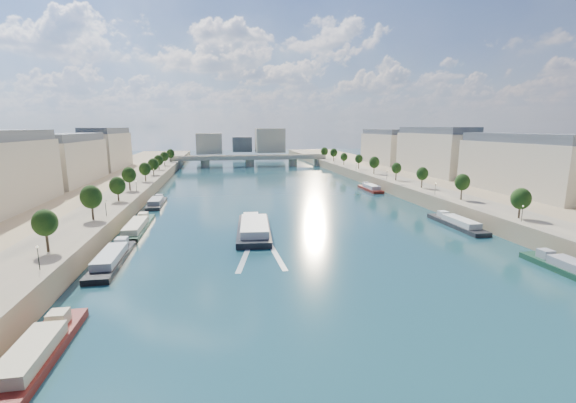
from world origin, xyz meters
name	(u,v)px	position (x,y,z in m)	size (l,w,h in m)	color
ground	(282,205)	(0.00, 100.00, 0.00)	(700.00, 700.00, 0.00)	#0B2334
quay_left	(70,206)	(-72.00, 100.00, 2.50)	(44.00, 520.00, 5.00)	#9E8460
quay_right	(458,193)	(72.00, 100.00, 2.50)	(44.00, 520.00, 5.00)	#9E8460
pave_left	(117,197)	(-57.00, 100.00, 5.05)	(14.00, 520.00, 0.10)	gray
pave_right	(424,188)	(57.00, 100.00, 5.05)	(14.00, 520.00, 0.10)	gray
trees_left	(123,180)	(-55.00, 102.00, 10.48)	(4.80, 268.80, 8.26)	#382B1E
trees_right	(408,171)	(55.00, 110.00, 10.48)	(4.80, 268.80, 8.26)	#382B1E
lamps_left	(123,194)	(-52.50, 90.00, 7.78)	(0.36, 200.36, 4.28)	black
lamps_right	(408,179)	(52.50, 105.00, 7.78)	(0.36, 200.36, 4.28)	black
buildings_left	(39,162)	(-85.00, 112.00, 16.45)	(16.00, 226.00, 23.20)	#C5B297
buildings_right	(472,156)	(85.00, 112.00, 16.45)	(16.00, 226.00, 23.20)	#C5B297
skyline	(246,142)	(3.19, 319.52, 14.66)	(79.00, 42.00, 22.00)	#C5B297
bridge	(250,159)	(0.00, 244.40, 5.08)	(112.00, 12.00, 8.15)	#C1B79E
tour_barge	(254,229)	(-13.51, 64.50, 1.20)	(11.20, 31.02, 4.13)	black
wake	(260,252)	(-13.51, 47.97, 0.02)	(10.74, 26.03, 0.04)	silver
moored_barges_left	(108,265)	(-45.50, 42.84, 0.84)	(5.00, 153.94, 3.60)	#1C253F
moored_barges_right	(490,237)	(45.50, 46.72, 0.84)	(5.00, 163.14, 3.60)	black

